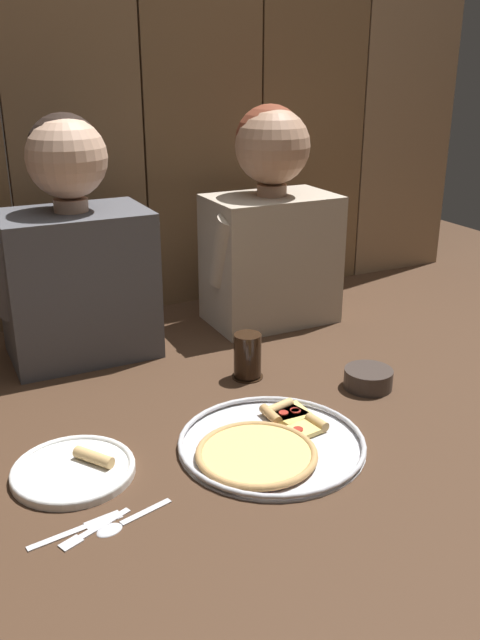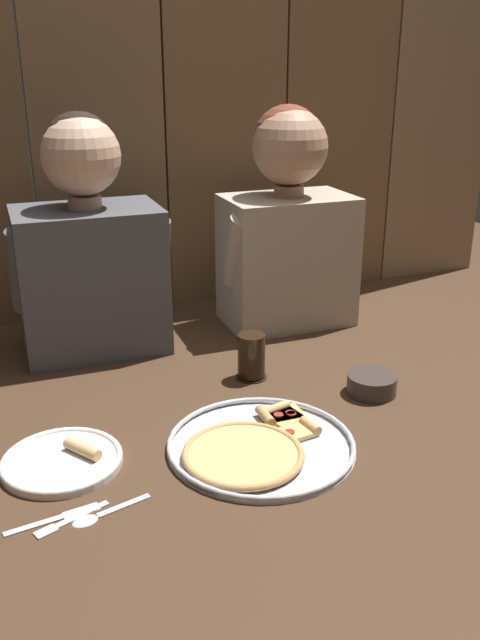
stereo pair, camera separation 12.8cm
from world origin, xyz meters
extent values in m
plane|color=#422B1C|center=(0.00, 0.00, 0.00)|extent=(3.20, 3.20, 0.00)
cylinder|color=silver|center=(-0.05, -0.12, 0.00)|extent=(0.36, 0.36, 0.01)
torus|color=silver|center=(-0.05, -0.12, 0.01)|extent=(0.36, 0.36, 0.01)
cylinder|color=#B23823|center=(-0.10, -0.14, 0.01)|extent=(0.22, 0.22, 0.00)
cylinder|color=#F4D170|center=(-0.10, -0.14, 0.01)|extent=(0.21, 0.21, 0.01)
torus|color=tan|center=(-0.10, -0.14, 0.01)|extent=(0.23, 0.23, 0.01)
cube|color=#EFC660|center=(0.03, -0.04, 0.01)|extent=(0.08, 0.08, 0.01)
cylinder|color=tan|center=(0.02, -0.01, 0.02)|extent=(0.07, 0.04, 0.02)
cylinder|color=#A3281E|center=(0.04, -0.04, 0.02)|extent=(0.02, 0.02, 0.00)
cube|color=#F4D170|center=(0.02, -0.10, 0.01)|extent=(0.09, 0.06, 0.01)
cylinder|color=tan|center=(0.06, -0.10, 0.02)|extent=(0.03, 0.05, 0.02)
cylinder|color=#A3281E|center=(0.01, -0.11, 0.02)|extent=(0.02, 0.02, 0.00)
cube|color=#F4D170|center=(0.03, -0.03, 0.01)|extent=(0.08, 0.06, 0.01)
cylinder|color=tan|center=(-0.01, -0.03, 0.02)|extent=(0.02, 0.06, 0.02)
cylinder|color=#A3281E|center=(0.04, -0.04, 0.02)|extent=(0.02, 0.02, 0.00)
cylinder|color=#A3281E|center=(0.02, -0.04, 0.02)|extent=(0.02, 0.02, 0.00)
cylinder|color=white|center=(-0.42, -0.04, 0.01)|extent=(0.22, 0.22, 0.01)
torus|color=white|center=(-0.42, -0.04, 0.01)|extent=(0.22, 0.22, 0.01)
cylinder|color=tan|center=(-0.38, -0.04, 0.02)|extent=(0.06, 0.08, 0.02)
cylinder|color=black|center=(0.04, 0.18, 0.00)|extent=(0.07, 0.07, 0.01)
cylinder|color=black|center=(0.04, 0.18, 0.06)|extent=(0.06, 0.06, 0.10)
cylinder|color=#3D332D|center=(0.26, 0.01, 0.02)|extent=(0.11, 0.11, 0.04)
cylinder|color=#B23823|center=(0.26, 0.01, 0.03)|extent=(0.09, 0.09, 0.02)
cube|color=silver|center=(-0.41, -0.20, 0.00)|extent=(0.09, 0.05, 0.01)
cube|color=silver|center=(-0.47, -0.23, 0.00)|extent=(0.04, 0.03, 0.01)
cube|color=silver|center=(-0.48, -0.20, 0.00)|extent=(0.10, 0.03, 0.01)
cube|color=silver|center=(-0.41, -0.19, 0.00)|extent=(0.06, 0.03, 0.00)
cube|color=silver|center=(-0.34, -0.20, 0.00)|extent=(0.09, 0.04, 0.01)
ellipsoid|color=silver|center=(-0.40, -0.22, 0.00)|extent=(0.05, 0.04, 0.01)
cube|color=#4C4C51|center=(-0.27, 0.49, 0.18)|extent=(0.35, 0.24, 0.36)
cylinder|color=#DBAD8E|center=(-0.27, 0.49, 0.38)|extent=(0.08, 0.08, 0.03)
sphere|color=#DBAD8E|center=(-0.27, 0.49, 0.49)|extent=(0.19, 0.19, 0.19)
sphere|color=black|center=(-0.27, 0.50, 0.50)|extent=(0.17, 0.17, 0.17)
cylinder|color=#4C4C51|center=(-0.42, 0.45, 0.24)|extent=(0.08, 0.12, 0.21)
cylinder|color=#4C4C51|center=(-0.11, 0.45, 0.24)|extent=(0.08, 0.12, 0.21)
cube|color=#B2A38E|center=(0.27, 0.49, 0.18)|extent=(0.34, 0.22, 0.36)
cylinder|color=tan|center=(0.27, 0.49, 0.37)|extent=(0.08, 0.08, 0.03)
sphere|color=tan|center=(0.27, 0.49, 0.48)|extent=(0.20, 0.20, 0.20)
sphere|color=brown|center=(0.27, 0.50, 0.50)|extent=(0.18, 0.18, 0.18)
cylinder|color=#B2A38E|center=(0.12, 0.45, 0.23)|extent=(0.08, 0.14, 0.21)
cylinder|color=#B2A38E|center=(0.42, 0.45, 0.23)|extent=(0.08, 0.11, 0.21)
cube|color=brown|center=(-0.18, 0.74, 0.75)|extent=(0.36, 0.03, 1.50)
cube|color=brown|center=(0.18, 0.74, 0.75)|extent=(0.36, 0.03, 1.50)
cube|color=brown|center=(0.55, 0.74, 0.75)|extent=(0.36, 0.03, 1.50)
cube|color=#8B6D4E|center=(0.92, 0.74, 0.75)|extent=(0.36, 0.03, 1.50)
camera|label=1|loc=(-0.60, -1.09, 0.70)|focal=37.80mm
camera|label=2|loc=(-0.48, -1.15, 0.70)|focal=37.80mm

